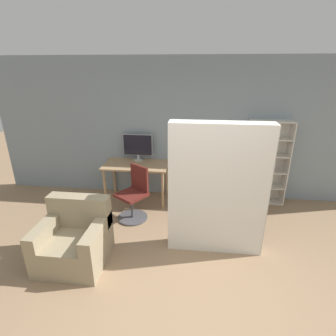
{
  "coord_description": "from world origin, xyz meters",
  "views": [
    {
      "loc": [
        0.05,
        -2.17,
        2.49
      ],
      "look_at": [
        -0.38,
        1.54,
        1.05
      ],
      "focal_mm": 28.0,
      "sensor_mm": 36.0,
      "label": 1
    }
  ],
  "objects_px": {
    "armchair": "(75,239)",
    "bookshelf": "(261,163)",
    "office_chair": "(134,198)",
    "mattress_near": "(218,190)",
    "monitor": "(138,146)"
  },
  "relations": [
    {
      "from": "office_chair",
      "to": "armchair",
      "type": "distance_m",
      "value": 1.28
    },
    {
      "from": "office_chair",
      "to": "mattress_near",
      "type": "distance_m",
      "value": 1.61
    },
    {
      "from": "mattress_near",
      "to": "armchair",
      "type": "bearing_deg",
      "value": -165.97
    },
    {
      "from": "armchair",
      "to": "office_chair",
      "type": "bearing_deg",
      "value": 64.89
    },
    {
      "from": "monitor",
      "to": "bookshelf",
      "type": "xyz_separation_m",
      "value": [
        2.38,
        -0.01,
        -0.25
      ]
    },
    {
      "from": "bookshelf",
      "to": "mattress_near",
      "type": "bearing_deg",
      "value": -119.91
    },
    {
      "from": "office_chair",
      "to": "bookshelf",
      "type": "relative_size",
      "value": 0.58
    },
    {
      "from": "monitor",
      "to": "mattress_near",
      "type": "distance_m",
      "value": 2.17
    },
    {
      "from": "monitor",
      "to": "office_chair",
      "type": "height_order",
      "value": "monitor"
    },
    {
      "from": "mattress_near",
      "to": "armchair",
      "type": "relative_size",
      "value": 2.19
    },
    {
      "from": "armchair",
      "to": "bookshelf",
      "type": "bearing_deg",
      "value": 36.31
    },
    {
      "from": "bookshelf",
      "to": "mattress_near",
      "type": "distance_m",
      "value": 1.84
    },
    {
      "from": "office_chair",
      "to": "mattress_near",
      "type": "xyz_separation_m",
      "value": [
        1.35,
        -0.68,
        0.55
      ]
    },
    {
      "from": "office_chair",
      "to": "bookshelf",
      "type": "xyz_separation_m",
      "value": [
        2.26,
        0.9,
        0.41
      ]
    },
    {
      "from": "bookshelf",
      "to": "armchair",
      "type": "height_order",
      "value": "bookshelf"
    }
  ]
}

